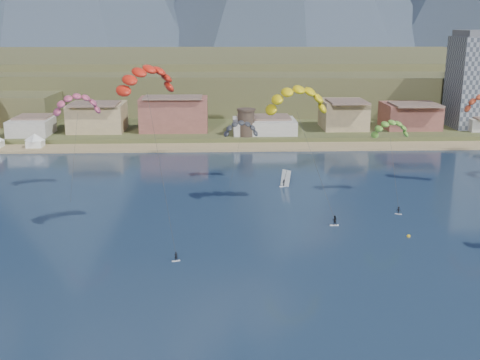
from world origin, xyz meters
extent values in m
plane|color=black|center=(0.00, 0.00, 0.00)|extent=(2400.00, 2400.00, 0.00)
cube|color=tan|center=(0.00, 106.00, 0.25)|extent=(2200.00, 12.00, 0.90)
cube|color=brown|center=(0.00, 560.00, 0.00)|extent=(2200.00, 900.00, 4.00)
cube|color=brown|center=(40.00, 220.00, 9.50)|extent=(320.00, 150.00, 15.00)
cube|color=brown|center=(-40.00, 260.00, 11.00)|extent=(380.00, 170.00, 18.00)
cube|color=#293545|center=(0.00, 900.00, 57.00)|extent=(2000.00, 200.00, 110.00)
cylinder|color=#47382D|center=(5.00, 114.00, 6.00)|extent=(5.20, 5.20, 8.00)
cylinder|color=#47382D|center=(5.00, 114.00, 10.30)|extent=(5.82, 5.82, 0.60)
cube|color=white|center=(-58.00, 106.00, 1.70)|extent=(4.50, 4.50, 2.00)
pyramid|color=white|center=(-58.00, 106.00, 4.70)|extent=(6.40, 6.40, 2.00)
cube|color=silver|center=(-10.58, 20.18, 0.04)|extent=(1.36, 0.76, 0.09)
imported|color=black|center=(-10.58, 20.18, 0.83)|extent=(0.63, 0.51, 1.50)
cylinder|color=#262626|center=(-12.87, 24.71, 13.31)|extent=(0.05, 0.05, 26.72)
cube|color=silver|center=(17.72, 35.89, 0.05)|extent=(1.66, 0.63, 0.11)
imported|color=black|center=(17.72, 35.89, 1.04)|extent=(0.97, 0.78, 1.86)
cylinder|color=#262626|center=(14.61, 40.82, 10.52)|extent=(0.05, 0.05, 22.01)
cube|color=silver|center=(31.59, 41.90, 0.04)|extent=(1.34, 0.95, 0.09)
imported|color=black|center=(31.59, 41.90, 0.84)|extent=(1.12, 0.94, 1.50)
cylinder|color=#262626|center=(32.11, 48.09, 7.04)|extent=(0.05, 0.05, 17.39)
cylinder|color=#262626|center=(-33.67, 55.21, 9.03)|extent=(0.04, 0.04, 19.20)
cylinder|color=#262626|center=(1.60, 64.49, 5.59)|extent=(0.04, 0.04, 13.26)
cube|color=silver|center=(11.28, 62.76, 0.05)|extent=(2.24, 1.08, 0.11)
imported|color=black|center=(11.28, 62.76, 0.88)|extent=(0.85, 0.64, 1.55)
cube|color=white|center=(11.64, 62.76, 1.99)|extent=(1.32, 2.46, 3.70)
sphere|color=gold|center=(29.65, 29.50, 0.11)|extent=(0.65, 0.65, 0.65)
camera|label=1|loc=(-3.69, -65.87, 36.60)|focal=43.69mm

